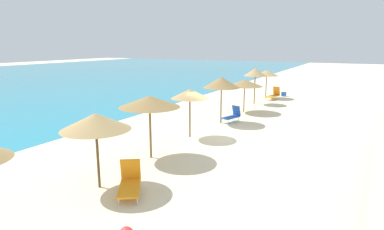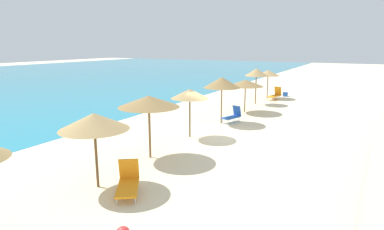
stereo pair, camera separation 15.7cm
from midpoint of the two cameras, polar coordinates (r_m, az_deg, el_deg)
name	(u,v)px [view 2 (the right image)]	position (r m, az deg, el deg)	size (l,w,h in m)	color
ground_plane	(216,137)	(17.87, 4.49, -3.81)	(160.00, 160.00, 0.00)	beige
beach_umbrella_2	(94,121)	(11.51, -16.30, -1.09)	(2.37, 2.37, 2.65)	brown
beach_umbrella_3	(149,102)	(14.14, -7.21, 2.34)	(2.65, 2.65, 2.77)	brown
beach_umbrella_4	(190,94)	(17.30, -0.13, 3.70)	(2.02, 2.02, 2.62)	brown
beach_umbrella_5	(222,83)	(20.56, 5.44, 5.65)	(2.30, 2.30, 2.93)	brown
beach_umbrella_6	(245,83)	(24.28, 9.47, 5.50)	(2.62, 2.62, 2.40)	brown
beach_umbrella_7	(256,72)	(27.84, 11.31, 7.28)	(1.90, 1.90, 2.97)	brown
beach_umbrella_8	(268,73)	(31.25, 13.25, 7.13)	(2.13, 2.13, 2.60)	brown
lounge_chair_0	(275,95)	(30.82, 14.38, 3.45)	(1.77, 0.98, 1.12)	orange
lounge_chair_1	(233,115)	(21.25, 7.31, -0.07)	(1.50, 0.94, 1.02)	blue
lounge_chair_2	(128,182)	(11.39, -10.67, -11.34)	(1.68, 1.44, 1.08)	orange
cooler_box	(285,94)	(32.99, 16.05, 3.49)	(0.46, 0.35, 0.40)	blue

